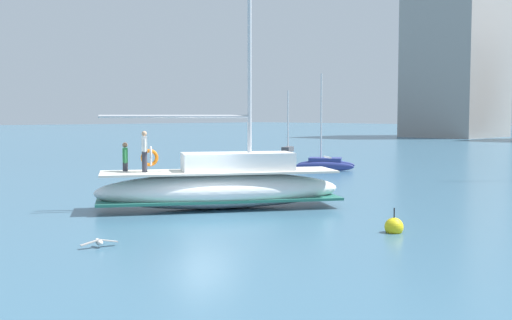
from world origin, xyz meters
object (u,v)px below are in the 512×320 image
Objects in this scene: moored_cutter_left at (325,163)px; seagull at (99,242)px; mooring_buoy at (394,227)px; moored_catamaran at (287,154)px; main_sailboat at (221,185)px.

seagull is (11.01, -23.27, -0.35)m from moored_cutter_left.
moored_cutter_left reaches higher than mooring_buoy.
moored_catamaran is at bearing 147.46° from moored_cutter_left.
moored_catamaran is 6.30× the size of mooring_buoy.
moored_catamaran is 34.49m from seagull.
main_sailboat is at bearing -63.79° from moored_cutter_left.
main_sailboat is 7.93m from seagull.
moored_catamaran is 5.38× the size of seagull.
main_sailboat reaches higher than moored_catamaran.
main_sailboat is at bearing -176.58° from mooring_buoy.
main_sailboat is 2.09× the size of moored_catamaran.
mooring_buoy is at bearing -45.12° from moored_cutter_left.
main_sailboat is 13.16× the size of mooring_buoy.
main_sailboat is at bearing 113.29° from seagull.
main_sailboat is at bearing -52.79° from moored_catamaran.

